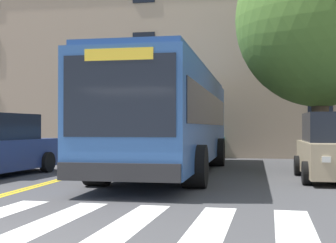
% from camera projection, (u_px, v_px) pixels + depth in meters
% --- Properties ---
extents(lane_line_yellow_inner, '(0.12, 36.00, 0.01)m').
position_uv_depth(lane_line_yellow_inner, '(135.00, 159.00, 21.64)').
color(lane_line_yellow_inner, gold).
rests_on(lane_line_yellow_inner, ground).
extents(lane_line_yellow_outer, '(0.12, 36.00, 0.01)m').
position_uv_depth(lane_line_yellow_outer, '(138.00, 159.00, 21.61)').
color(lane_line_yellow_outer, gold).
rests_on(lane_line_yellow_outer, ground).
extents(city_bus, '(3.05, 12.10, 3.28)m').
position_uv_depth(city_bus, '(172.00, 117.00, 15.09)').
color(city_bus, '#2D5699').
rests_on(city_bus, ground).
extents(car_tan_far_lane, '(2.00, 3.87, 1.86)m').
position_uv_depth(car_tan_far_lane, '(335.00, 149.00, 12.83)').
color(car_tan_far_lane, tan).
rests_on(car_tan_far_lane, ground).
extents(car_teal_behind_bus, '(1.92, 3.92, 1.79)m').
position_uv_depth(car_teal_behind_bus, '(210.00, 140.00, 23.79)').
color(car_teal_behind_bus, '#236B70').
rests_on(car_teal_behind_bus, ground).
extents(street_tree_curbside_large, '(6.32, 6.16, 8.11)m').
position_uv_depth(street_tree_curbside_large, '(320.00, 19.00, 15.73)').
color(street_tree_curbside_large, '#4C3D2D').
rests_on(street_tree_curbside_large, ground).
extents(building_facade, '(30.91, 9.55, 10.17)m').
position_uv_depth(building_facade, '(233.00, 64.00, 26.64)').
color(building_facade, tan).
rests_on(building_facade, ground).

